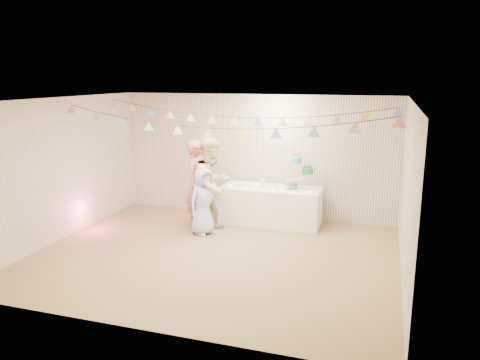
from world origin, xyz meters
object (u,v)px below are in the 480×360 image
(table, at_px, (271,205))
(person_adult_a, at_px, (198,184))
(cake_stand, at_px, (299,173))
(person_child, at_px, (203,201))
(person_adult_b, at_px, (212,185))

(table, bearing_deg, person_adult_a, -156.10)
(table, distance_m, cake_stand, 0.90)
(person_adult_a, distance_m, person_child, 0.56)
(person_child, bearing_deg, cake_stand, -26.78)
(person_adult_b, bearing_deg, table, -28.55)
(table, relative_size, cake_stand, 3.02)
(person_adult_a, bearing_deg, person_adult_b, -111.35)
(table, distance_m, person_adult_b, 1.36)
(cake_stand, bearing_deg, person_adult_a, -161.16)
(person_adult_b, bearing_deg, person_child, -179.49)
(cake_stand, bearing_deg, table, -174.81)
(table, bearing_deg, person_adult_b, -140.85)
(cake_stand, relative_size, person_adult_a, 0.38)
(table, relative_size, person_adult_b, 1.10)
(person_adult_b, bearing_deg, person_adult_a, 85.71)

